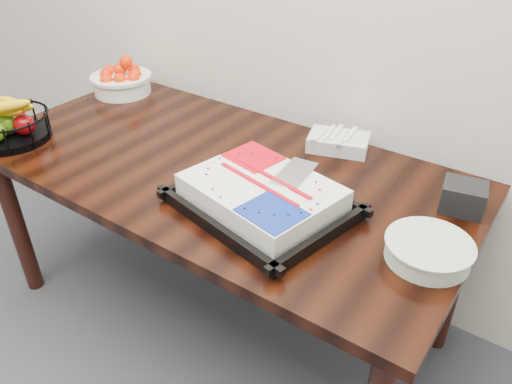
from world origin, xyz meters
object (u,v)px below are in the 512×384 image
Objects in this scene: napkin_box at (463,197)px; table at (217,184)px; fruit_basket at (8,124)px; plate_stack at (428,251)px; tangerine_bowl at (121,77)px; cake_tray at (262,197)px.

table is at bearing -165.16° from napkin_box.
fruit_basket is 1.29× the size of plate_stack.
fruit_basket is at bearing -161.64° from napkin_box.
napkin_box is (1.58, -0.06, -0.03)m from tangerine_bowl.
cake_tray is 0.50m from plate_stack.
plate_stack is (1.56, 0.23, -0.04)m from fruit_basket.
table is 7.64× the size of plate_stack.
cake_tray is 4.52× the size of napkin_box.
tangerine_bowl is at bearing 158.99° from cake_tray.
napkin_box is at bearing 18.36° from fruit_basket.
plate_stack reaches higher than table.
tangerine_bowl reaches higher than plate_stack.
cake_tray is 1.15m from tangerine_bowl.
fruit_basket is (-1.06, -0.17, 0.02)m from cake_tray.
cake_tray is at bearing -21.01° from tangerine_bowl.
table is 6.48× the size of tangerine_bowl.
plate_stack is at bearing -91.20° from napkin_box.
cake_tray is at bearing -145.01° from napkin_box.
plate_stack is (1.57, -0.35, -0.05)m from tangerine_bowl.
cake_tray is 2.42× the size of plate_stack.
napkin_box reaches higher than plate_stack.
napkin_box is at bearing -2.17° from tangerine_bowl.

